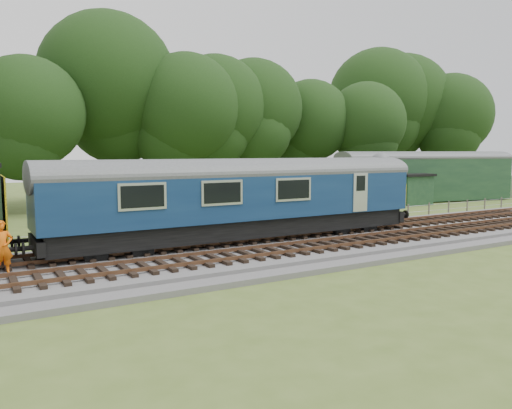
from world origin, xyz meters
TOP-DOWN VIEW (x-y plane):
  - ground at (0.00, 0.00)m, footprint 120.00×120.00m
  - ballast at (0.00, 0.00)m, footprint 70.00×7.00m
  - track_north at (0.00, 1.40)m, footprint 67.20×2.40m
  - track_south at (0.00, -1.60)m, footprint 67.20×2.40m
  - fence at (0.00, 4.50)m, footprint 64.00×0.12m
  - tree_line at (0.00, 22.00)m, footprint 70.00×8.00m
  - dmu_railcar at (-4.10, 1.40)m, footprint 18.05×2.86m
  - worker at (-14.19, -0.17)m, footprint 0.75×0.57m
  - parked_coach at (20.23, 12.00)m, footprint 17.25×5.82m
  - shed at (17.08, 11.08)m, footprint 3.34×3.34m

SIDE VIEW (x-z plane):
  - ground at x=0.00m, z-range 0.00..0.00m
  - fence at x=0.00m, z-range -0.50..0.50m
  - tree_line at x=0.00m, z-range -9.00..9.00m
  - ballast at x=0.00m, z-range 0.00..0.35m
  - track_north at x=0.00m, z-range 0.31..0.52m
  - track_south at x=0.00m, z-range 0.31..0.52m
  - worker at x=-14.19m, z-range 0.35..2.20m
  - shed at x=17.08m, z-range 0.02..2.63m
  - parked_coach at x=20.23m, z-range 0.27..4.61m
  - dmu_railcar at x=-4.10m, z-range 0.67..4.54m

